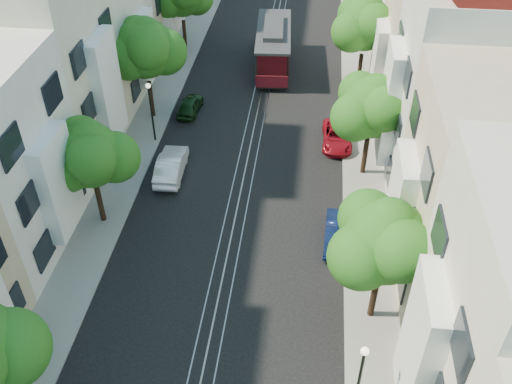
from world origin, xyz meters
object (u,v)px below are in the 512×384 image
(lamp_east, at_px, (361,372))
(tree_e_d, at_px, (366,25))
(tree_w_b, at_px, (90,157))
(parked_car_w_far, at_px, (190,105))
(lamp_west, at_px, (151,104))
(tree_e_b, at_px, (386,243))
(tree_w_c, at_px, (145,50))
(parked_car_w_mid, at_px, (171,165))
(cable_car, at_px, (273,45))
(parked_car_e_mid, at_px, (337,234))
(parked_car_e_far, at_px, (337,136))
(tree_e_c, at_px, (373,109))

(lamp_east, bearing_deg, tree_e_d, 87.96)
(tree_w_b, height_order, parked_car_w_far, tree_w_b)
(lamp_east, distance_m, lamp_west, 21.97)
(tree_e_b, bearing_deg, tree_w_c, 131.99)
(parked_car_w_mid, xyz_separation_m, parked_car_w_far, (-0.33, 7.33, -0.13))
(lamp_west, relative_size, parked_car_w_mid, 1.00)
(parked_car_w_far, bearing_deg, lamp_east, 120.83)
(tree_w_c, bearing_deg, cable_car, 47.88)
(tree_w_b, xyz_separation_m, parked_car_w_mid, (2.74, 4.63, -3.71))
(parked_car_e_mid, xyz_separation_m, parked_car_w_far, (-10.33, 12.16, -0.02))
(parked_car_w_mid, bearing_deg, lamp_west, -62.76)
(tree_e_b, bearing_deg, parked_car_e_mid, 109.10)
(cable_car, bearing_deg, tree_w_c, -135.63)
(lamp_east, relative_size, parked_car_e_far, 1.04)
(cable_car, bearing_deg, tree_e_d, -23.42)
(parked_car_w_far, bearing_deg, tree_w_c, 25.78)
(tree_e_c, xyz_separation_m, parked_car_e_far, (-1.66, 3.10, -4.04))
(tree_w_b, bearing_deg, tree_e_b, -19.15)
(tree_e_d, bearing_deg, parked_car_e_mid, -95.51)
(tree_e_d, relative_size, lamp_east, 1.65)
(tree_e_d, bearing_deg, tree_w_c, -157.38)
(lamp_east, bearing_deg, parked_car_w_mid, 126.23)
(lamp_east, height_order, parked_car_w_mid, lamp_east)
(parked_car_w_far, bearing_deg, tree_e_b, 129.39)
(tree_e_b, relative_size, parked_car_w_far, 2.03)
(tree_e_b, height_order, parked_car_w_far, tree_e_b)
(lamp_east, xyz_separation_m, parked_car_w_mid, (-10.70, 14.60, -2.16))
(tree_w_c, bearing_deg, parked_car_e_mid, -41.33)
(tree_e_c, relative_size, tree_w_c, 0.92)
(tree_w_c, bearing_deg, tree_e_c, -19.15)
(tree_e_b, distance_m, lamp_east, 5.41)
(parked_car_e_far, bearing_deg, parked_car_w_far, 163.22)
(parked_car_e_mid, xyz_separation_m, parked_car_e_far, (0.00, 9.30, -0.03))
(parked_car_e_far, distance_m, parked_car_w_far, 10.72)
(tree_e_d, xyz_separation_m, cable_car, (-6.76, 2.45, -2.97))
(tree_w_c, bearing_deg, parked_car_w_mid, -66.74)
(parked_car_w_mid, bearing_deg, parked_car_e_far, -157.88)
(lamp_east, relative_size, parked_car_e_mid, 1.17)
(parked_car_w_mid, bearing_deg, cable_car, -110.27)
(lamp_west, bearing_deg, parked_car_w_mid, -60.78)
(lamp_west, bearing_deg, parked_car_e_mid, -34.66)
(parked_car_e_far, bearing_deg, cable_car, 114.92)
(parked_car_e_mid, bearing_deg, tree_e_d, 86.77)
(tree_e_d, height_order, parked_car_e_far, tree_e_d)
(tree_w_b, bearing_deg, cable_car, 68.55)
(tree_e_c, xyz_separation_m, lamp_east, (-0.96, -15.98, -1.75))
(tree_w_b, bearing_deg, tree_w_c, 90.00)
(parked_car_e_mid, relative_size, parked_car_w_far, 1.08)
(tree_e_c, distance_m, parked_car_w_mid, 12.38)
(lamp_east, bearing_deg, cable_car, 101.15)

